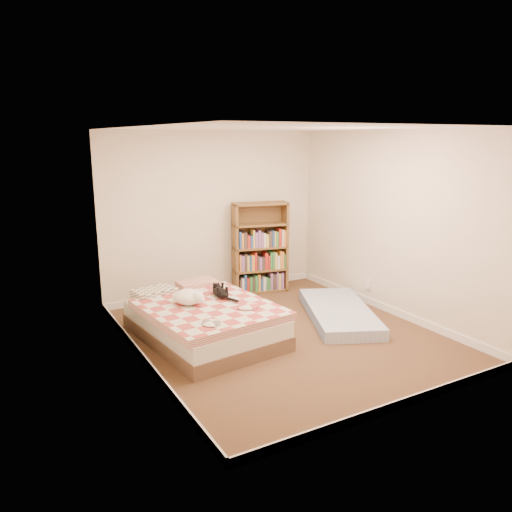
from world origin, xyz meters
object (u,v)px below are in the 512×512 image
bed (203,320)px  floor_mattress (339,313)px  bookshelf (259,259)px  black_cat (220,292)px  white_dog (189,297)px

bed → floor_mattress: size_ratio=1.17×
bookshelf → black_cat: 1.76m
floor_mattress → black_cat: bearing=-169.9°
bed → white_dog: 0.35m
white_dog → bookshelf: bearing=55.9°
bed → floor_mattress: 1.91m
bed → floor_mattress: bed is taller
floor_mattress → white_dog: 2.11m
floor_mattress → white_dog: size_ratio=3.84×
bed → bookshelf: bookshelf is taller
bookshelf → bed: bearing=-127.0°
bed → black_cat: black_cat is taller
white_dog → black_cat: bearing=30.8°
bed → black_cat: bearing=14.2°
white_dog → bed: bearing=15.2°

